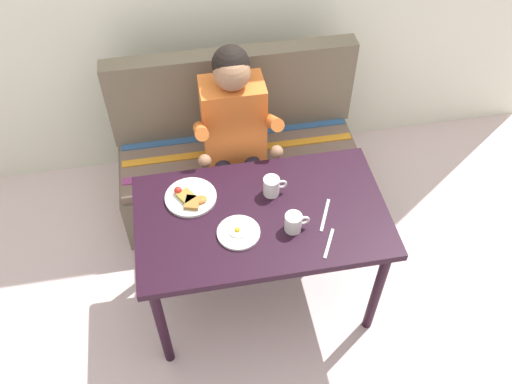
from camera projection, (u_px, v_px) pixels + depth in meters
ground_plane at (261, 294)px, 3.14m from camera, size 8.00×8.00×0.00m
table at (261, 225)px, 2.65m from camera, size 1.20×0.70×0.73m
couch at (238, 160)px, 3.39m from camera, size 1.44×0.56×1.00m
person at (235, 130)px, 2.96m from camera, size 0.45×0.61×1.21m
plate_breakfast at (190, 197)px, 2.64m from camera, size 0.25×0.25×0.05m
plate_eggs at (239, 232)px, 2.51m from camera, size 0.20×0.20×0.04m
coffee_mug at (272, 186)px, 2.64m from camera, size 0.12×0.08×0.10m
coffee_mug_second at (294, 222)px, 2.50m from camera, size 0.12×0.08×0.09m
fork at (329, 243)px, 2.48m from camera, size 0.09×0.16×0.00m
knife at (325, 215)px, 2.59m from camera, size 0.10×0.19×0.00m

